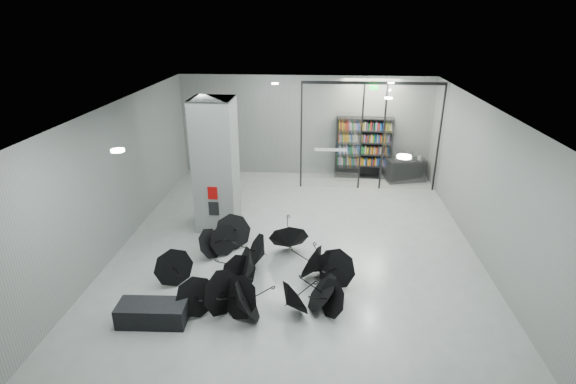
# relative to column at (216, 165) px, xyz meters

# --- Properties ---
(room) EXTENTS (14.00, 14.02, 4.01)m
(room) POSITION_rel_column_xyz_m (2.50, -2.00, 0.84)
(room) COLOR gray
(room) RESTS_ON ground
(column) EXTENTS (1.20, 1.20, 4.00)m
(column) POSITION_rel_column_xyz_m (0.00, 0.00, 0.00)
(column) COLOR slate
(column) RESTS_ON ground
(fire_cabinet) EXTENTS (0.28, 0.04, 0.38)m
(fire_cabinet) POSITION_rel_column_xyz_m (0.00, -0.62, -0.65)
(fire_cabinet) COLOR #A50A07
(fire_cabinet) RESTS_ON column
(info_panel) EXTENTS (0.30, 0.03, 0.42)m
(info_panel) POSITION_rel_column_xyz_m (0.00, -0.62, -1.15)
(info_panel) COLOR black
(info_panel) RESTS_ON column
(exit_sign) EXTENTS (0.30, 0.06, 0.15)m
(exit_sign) POSITION_rel_column_xyz_m (4.90, 3.30, 1.82)
(exit_sign) COLOR #0CE533
(exit_sign) RESTS_ON room
(glass_partition) EXTENTS (5.06, 0.08, 4.00)m
(glass_partition) POSITION_rel_column_xyz_m (4.89, 3.50, 0.18)
(glass_partition) COLOR silver
(glass_partition) RESTS_ON ground
(bench) EXTENTS (1.49, 0.69, 0.47)m
(bench) POSITION_rel_column_xyz_m (-0.42, -4.73, -1.76)
(bench) COLOR black
(bench) RESTS_ON ground
(bookshelf) EXTENTS (2.25, 0.57, 2.45)m
(bookshelf) POSITION_rel_column_xyz_m (4.84, 4.75, -0.78)
(bookshelf) COLOR black
(bookshelf) RESTS_ON ground
(shop_counter) EXTENTS (1.59, 0.94, 0.90)m
(shop_counter) POSITION_rel_column_xyz_m (6.53, 4.37, -1.55)
(shop_counter) COLOR black
(shop_counter) RESTS_ON ground
(umbrella_cluster) EXTENTS (5.34, 4.58, 1.30)m
(umbrella_cluster) POSITION_rel_column_xyz_m (1.73, -3.12, -1.70)
(umbrella_cluster) COLOR black
(umbrella_cluster) RESTS_ON ground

